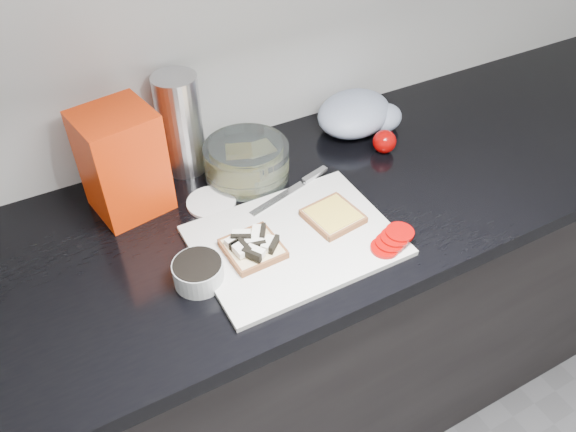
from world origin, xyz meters
The scene contains 14 objects.
base_cabinet centered at (0.00, 1.20, 0.43)m, with size 3.50×0.60×0.86m, color black.
countertop centered at (0.00, 1.20, 0.88)m, with size 3.50×0.64×0.04m, color black.
cutting_board centered at (-0.10, 1.09, 0.91)m, with size 0.40×0.30×0.01m, color silver.
bread_left centered at (-0.19, 1.10, 0.92)m, with size 0.12×0.12×0.03m.
bread_right centered at (0.00, 1.10, 0.92)m, with size 0.12×0.12×0.02m.
tomato_slices centered at (0.06, 0.98, 0.92)m, with size 0.11×0.08×0.02m.
knife centered at (-0.01, 1.23, 0.92)m, with size 0.23×0.08×0.01m.
seed_tub centered at (-0.31, 1.08, 0.93)m, with size 0.10×0.10×0.05m.
tub_lid centered at (-0.20, 1.29, 0.90)m, with size 0.11×0.11×0.01m, color silver.
glass_bowl centered at (-0.09, 1.34, 0.94)m, with size 0.20×0.20×0.08m.
bread_bag centered at (-0.36, 1.36, 1.02)m, with size 0.15×0.14×0.23m, color red.
steel_canister centered at (-0.20, 1.44, 1.02)m, with size 0.10×0.10×0.24m, color #BABABF.
grocery_bag centered at (0.25, 1.38, 0.95)m, with size 0.26×0.24×0.09m.
whole_tomatoes centered at (0.25, 1.27, 0.93)m, with size 0.06×0.06×0.06m.
Camera 1 is at (-0.51, 0.37, 1.71)m, focal length 35.00 mm.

